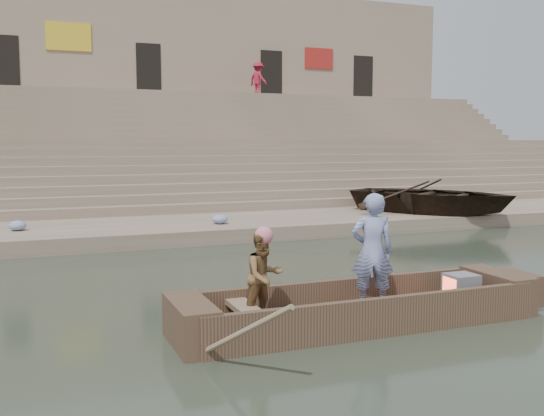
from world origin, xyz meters
TOP-DOWN VIEW (x-y plane):
  - ground at (0.00, 0.00)m, footprint 120.00×120.00m
  - lower_landing at (0.00, 8.00)m, footprint 32.00×4.00m
  - mid_landing at (0.00, 15.50)m, footprint 32.00×3.00m
  - upper_landing at (0.00, 22.50)m, footprint 32.00×3.00m
  - ghat_steps at (0.00, 17.19)m, footprint 32.00×11.00m
  - building_wall at (0.00, 26.50)m, footprint 32.00×5.07m
  - main_rowboat at (-3.74, -1.61)m, footprint 5.00×1.30m
  - rowboat_trim at (-3.53, -1.61)m, footprint 6.04×2.63m
  - standing_man at (-3.51, -1.57)m, footprint 0.74×0.61m
  - rowing_man at (-5.24, -1.57)m, footprint 0.71×0.61m
  - television at (-1.91, -1.61)m, footprint 0.46×0.42m
  - beached_rowboat at (4.08, 7.38)m, footprint 6.13×6.46m
  - pedestrian at (3.60, 22.38)m, footprint 1.08×1.34m
  - cloth_bundles at (-5.85, 7.57)m, footprint 5.75×1.10m

SIDE VIEW (x-z plane):
  - ground at x=0.00m, z-range 0.00..0.00m
  - main_rowboat at x=-3.74m, z-range 0.00..0.22m
  - lower_landing at x=0.00m, z-range 0.00..0.40m
  - rowboat_trim at x=-3.53m, z-range -0.66..1.27m
  - television at x=-1.91m, z-range 0.22..0.62m
  - cloth_bundles at x=-5.85m, z-range 0.40..0.66m
  - rowing_man at x=-5.24m, z-range 0.22..1.48m
  - beached_rowboat at x=4.08m, z-range 0.40..1.49m
  - standing_man at x=-3.51m, z-range 0.22..1.96m
  - mid_landing at x=0.00m, z-range 0.00..2.80m
  - ghat_steps at x=0.00m, z-range -0.80..4.40m
  - upper_landing at x=0.00m, z-range 0.00..5.20m
  - building_wall at x=0.00m, z-range 0.00..11.20m
  - pedestrian at x=3.60m, z-range 5.20..7.01m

